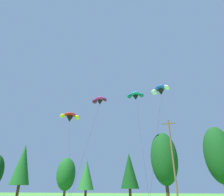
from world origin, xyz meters
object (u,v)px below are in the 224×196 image
at_px(parafoil_kite_low_blue_white, 161,90).
at_px(parafoil_kite_mid_teal, 135,96).
at_px(utility_pole, 173,158).
at_px(parafoil_kite_high_magenta, 100,101).
at_px(parafoil_kite_far_red_yellow, 70,117).

bearing_deg(parafoil_kite_low_blue_white, parafoil_kite_mid_teal, 110.93).
height_order(utility_pole, parafoil_kite_mid_teal, parafoil_kite_mid_teal).
xyz_separation_m(parafoil_kite_high_magenta, parafoil_kite_mid_teal, (5.84, 7.95, 4.08)).
bearing_deg(parafoil_kite_mid_teal, parafoil_kite_low_blue_white, -69.07).
bearing_deg(parafoil_kite_low_blue_white, utility_pole, 79.66).
bearing_deg(parafoil_kite_high_magenta, utility_pole, 10.20).
distance_m(utility_pole, parafoil_kite_high_magenta, 15.32).
relative_size(parafoil_kite_high_magenta, parafoil_kite_mid_teal, 0.73).
bearing_deg(parafoil_kite_far_red_yellow, parafoil_kite_mid_teal, 29.59).
height_order(parafoil_kite_high_magenta, parafoil_kite_far_red_yellow, parafoil_kite_high_magenta).
xyz_separation_m(parafoil_kite_mid_teal, parafoil_kite_low_blue_white, (4.55, -11.90, -4.98)).
bearing_deg(utility_pole, parafoil_kite_low_blue_white, -100.34).
distance_m(utility_pole, parafoil_kite_far_red_yellow, 19.08).
bearing_deg(parafoil_kite_high_magenta, parafoil_kite_low_blue_white, -20.80).
height_order(utility_pole, parafoil_kite_high_magenta, parafoil_kite_high_magenta).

